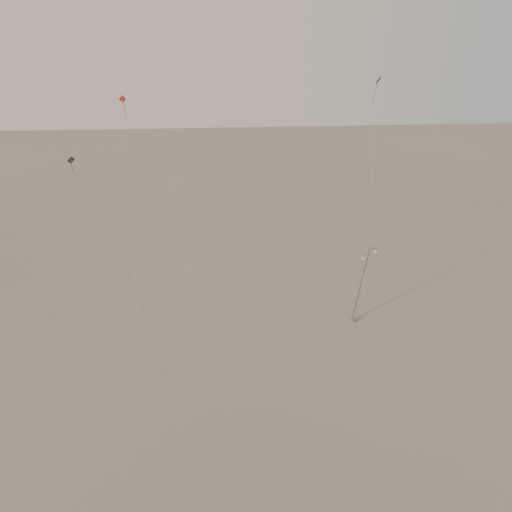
{
  "coord_description": "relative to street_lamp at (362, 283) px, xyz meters",
  "views": [
    {
      "loc": [
        -0.27,
        -21.81,
        25.53
      ],
      "look_at": [
        1.35,
        5.0,
        8.74
      ],
      "focal_mm": 28.0,
      "sensor_mm": 36.0,
      "label": 1
    }
  ],
  "objects": [
    {
      "name": "kite_4",
      "position": [
        1.39,
        6.47,
        11.26
      ],
      "size": [
        2.89,
        13.14,
        20.4
      ],
      "rotation": [
        0.0,
        0.0,
        1.33
      ],
      "color": "#2E2826",
      "rests_on": "ground"
    },
    {
      "name": "kite_1",
      "position": [
        -14.84,
        2.31,
        17.55
      ],
      "size": [
        3.73,
        10.88,
        30.33
      ],
      "rotation": [
        0.0,
        0.0,
        -0.95
      ],
      "color": "#2E2826",
      "rests_on": "ground"
    },
    {
      "name": "ground",
      "position": [
        -11.0,
        -6.72,
        -4.39
      ],
      "size": [
        160.0,
        160.0,
        0.0
      ],
      "primitive_type": "plane",
      "color": "gray",
      "rests_on": "ground"
    },
    {
      "name": "kite_3",
      "position": [
        -19.32,
        1.12,
        9.93
      ],
      "size": [
        0.69,
        10.24,
        19.97
      ],
      "rotation": [
        0.0,
        0.0,
        -0.06
      ],
      "color": "maroon",
      "rests_on": "ground"
    },
    {
      "name": "kite_7",
      "position": [
        -16.02,
        9.54,
        19.48
      ],
      "size": [
        0.98,
        4.46,
        30.41
      ],
      "rotation": [
        0.0,
        0.0,
        0.46
      ],
      "color": "maroon",
      "rests_on": "ground"
    },
    {
      "name": "kite_6",
      "position": [
        -25.21,
        -0.14,
        6.86
      ],
      "size": [
        5.68,
        9.29,
        15.8
      ],
      "rotation": [
        0.0,
        0.0,
        0.75
      ],
      "color": "#2E2826",
      "rests_on": "ground"
    },
    {
      "name": "street_lamp",
      "position": [
        0.0,
        0.0,
        0.0
      ],
      "size": [
        1.58,
        0.74,
        8.24
      ],
      "color": "gray",
      "rests_on": "ground"
    }
  ]
}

